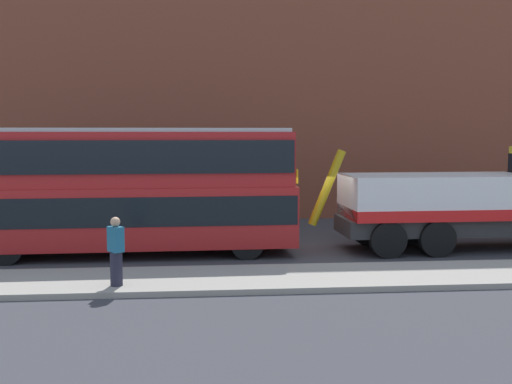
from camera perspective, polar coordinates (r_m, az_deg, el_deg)
The scene contains 6 objects.
ground_plane at distance 20.80m, azimuth 5.48°, elevation -5.35°, with size 120.00×120.00×0.00m, color #38383D.
near_kerb at distance 16.77m, azimuth 8.17°, elevation -7.77°, with size 60.00×2.80×0.15m, color gray.
building_facade at distance 28.73m, azimuth 2.54°, elevation 13.82°, with size 60.00×1.50×16.00m.
recovery_tow_truck at distance 22.05m, azimuth 20.62°, elevation -0.44°, with size 10.17×2.82×3.67m.
double_decker_bus at distance 19.95m, azimuth -12.34°, elevation 0.55°, with size 11.09×2.77×4.06m.
pedestrian_onlooker at distance 15.55m, azimuth -12.85°, elevation -5.47°, with size 0.45×0.48×1.71m.
Camera 1 is at (-3.82, -20.07, 3.91)m, focal length 43.18 mm.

